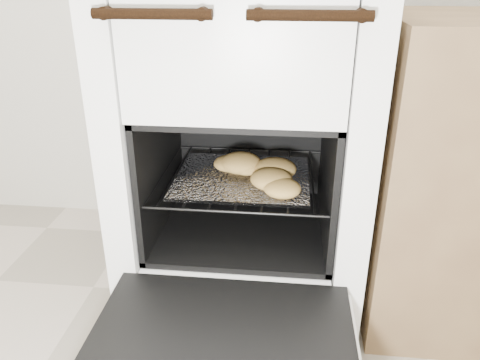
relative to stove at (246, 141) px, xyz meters
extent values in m
cube|color=white|center=(0.00, 0.01, 0.01)|extent=(0.65, 0.69, 0.99)
cylinder|color=black|center=(-0.15, -0.35, 0.38)|extent=(0.24, 0.02, 0.02)
cylinder|color=black|center=(0.15, -0.35, 0.38)|extent=(0.24, 0.02, 0.02)
cube|color=black|center=(0.00, -0.55, -0.26)|extent=(0.56, 0.43, 0.03)
cube|color=white|center=(0.00, -0.55, -0.28)|extent=(0.58, 0.45, 0.02)
cylinder|color=black|center=(-0.23, -0.07, -0.08)|extent=(0.01, 0.45, 0.01)
cylinder|color=black|center=(0.23, -0.07, -0.08)|extent=(0.01, 0.45, 0.01)
cylinder|color=black|center=(0.00, -0.29, -0.08)|extent=(0.46, 0.01, 0.01)
cylinder|color=black|center=(0.00, 0.14, -0.08)|extent=(0.46, 0.01, 0.01)
cylinder|color=black|center=(-0.19, -0.07, -0.08)|extent=(0.01, 0.43, 0.01)
cylinder|color=black|center=(-0.13, -0.07, -0.08)|extent=(0.01, 0.43, 0.01)
cylinder|color=black|center=(-0.06, -0.07, -0.08)|extent=(0.01, 0.43, 0.01)
cylinder|color=black|center=(0.00, -0.07, -0.08)|extent=(0.01, 0.43, 0.01)
cylinder|color=black|center=(0.06, -0.07, -0.08)|extent=(0.01, 0.43, 0.01)
cylinder|color=black|center=(0.13, -0.07, -0.08)|extent=(0.01, 0.43, 0.01)
cylinder|color=black|center=(0.19, -0.07, -0.08)|extent=(0.01, 0.43, 0.01)
cube|color=white|center=(0.00, -0.09, -0.07)|extent=(0.37, 0.32, 0.01)
ellipsoid|color=#B68B49|center=(-0.01, -0.06, -0.04)|extent=(0.16, 0.16, 0.05)
ellipsoid|color=#B68B49|center=(0.09, -0.09, -0.04)|extent=(0.15, 0.15, 0.05)
ellipsoid|color=#B68B49|center=(-0.04, -0.05, -0.05)|extent=(0.10, 0.10, 0.04)
ellipsoid|color=#B68B49|center=(0.01, -0.07, -0.05)|extent=(0.11, 0.11, 0.04)
ellipsoid|color=#B68B49|center=(0.11, -0.21, -0.05)|extent=(0.13, 0.13, 0.04)
ellipsoid|color=#B68B49|center=(0.08, -0.16, -0.05)|extent=(0.15, 0.15, 0.05)
camera|label=1|loc=(0.12, -1.28, 0.46)|focal=35.00mm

